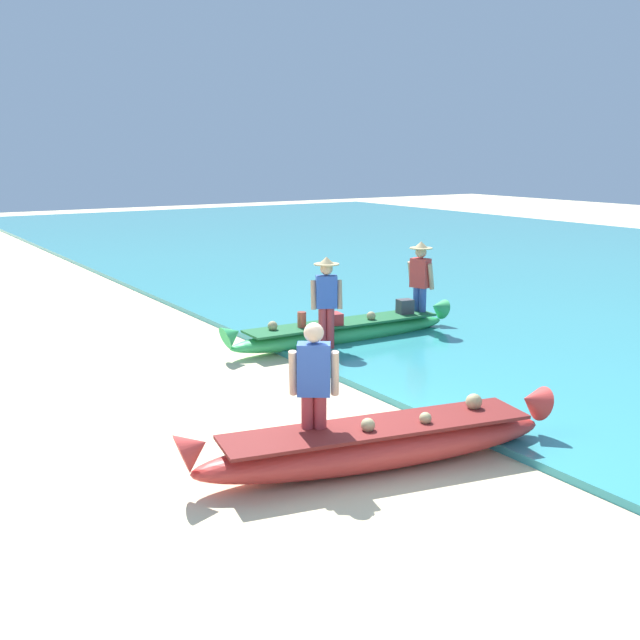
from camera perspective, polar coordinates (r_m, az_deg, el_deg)
ground_plane at (r=9.44m, az=0.34°, el=-9.50°), size 80.00×80.00×0.00m
sea at (r=24.25m, az=17.63°, el=3.59°), size 24.00×56.00×0.10m
boat_red_foreground at (r=8.87m, az=4.27°, el=-9.09°), size 4.58×1.52×0.79m
boat_green_midground at (r=14.32m, az=1.74°, el=-0.83°), size 4.88×0.80×0.71m
person_vendor_hatted at (r=13.49m, az=0.47°, el=1.62°), size 0.58×0.45×1.72m
person_tourist_customer at (r=8.53m, az=-0.45°, el=-5.04°), size 0.56×0.47×1.70m
person_vendor_assistant at (r=15.21m, az=7.38°, el=2.93°), size 0.44×0.58×1.80m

